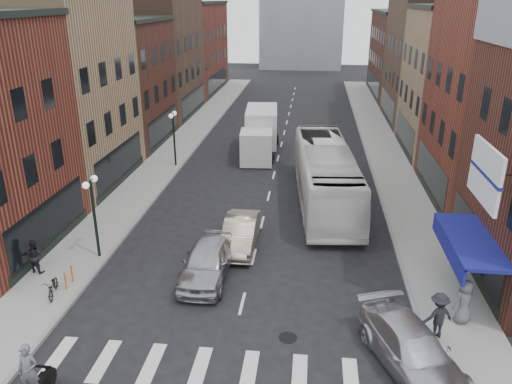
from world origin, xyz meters
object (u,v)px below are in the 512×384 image
box_truck (260,133)px  sedan_left_near (207,261)px  transit_bus (325,175)px  ped_right_a (438,316)px  streetlamp_far (174,129)px  curb_car (412,350)px  ped_right_c (464,301)px  streetlamp_near (93,203)px  sedan_left_far (240,233)px  ped_left_solo (35,256)px  motorcycle_rider (31,379)px  parked_bicycle (53,286)px  billboard_sign (488,176)px  ped_right_b (465,259)px  bike_rack (69,277)px

box_truck → sedan_left_near: size_ratio=1.64×
transit_bus → ped_right_a: transit_bus is taller
streetlamp_far → curb_car: streetlamp_far is taller
transit_bus → ped_right_c: bearing=-71.8°
streetlamp_near → sedan_left_near: (5.57, -1.10, -2.07)m
box_truck → curb_car: box_truck is taller
sedan_left_far → ped_left_solo: (-8.80, -3.77, 0.19)m
streetlamp_near → ped_right_c: 16.45m
motorcycle_rider → transit_bus: 19.78m
parked_bicycle → ped_right_c: bearing=-16.9°
streetlamp_near → curb_car: size_ratio=0.79×
ped_right_c → streetlamp_near: bearing=-40.9°
streetlamp_near → sedan_left_far: streetlamp_near is taller
billboard_sign → parked_bicycle: billboard_sign is taller
ped_left_solo → ped_right_a: size_ratio=0.88×
streetlamp_far → sedan_left_near: size_ratio=0.83×
sedan_left_far → ped_right_c: (9.38, -5.44, 0.29)m
parked_bicycle → ped_right_b: 17.88m
billboard_sign → ped_left_solo: 18.99m
ped_right_b → curb_car: bearing=50.8°
ped_right_b → ped_left_solo: bearing=-5.4°
bike_rack → motorcycle_rider: (2.08, -6.56, 0.54)m
bike_rack → curb_car: curb_car is taller
streetlamp_far → sedan_left_near: (5.57, -15.10, -2.07)m
streetlamp_near → sedan_left_near: streetlamp_near is taller
streetlamp_far → bike_rack: 16.87m
parked_bicycle → ped_left_solo: size_ratio=0.97×
billboard_sign → ped_right_a: bearing=-140.4°
bike_rack → transit_bus: 15.70m
streetlamp_far → sedan_left_near: streetlamp_far is taller
motorcycle_rider → ped_right_b: motorcycle_rider is taller
parked_bicycle → ped_left_solo: ped_left_solo is taller
box_truck → billboard_sign: bearing=-69.3°
sedan_left_far → ped_left_solo: bearing=-156.9°
transit_bus → sedan_left_near: 10.88m
sedan_left_far → curb_car: 10.75m
motorcycle_rider → ped_right_b: 17.83m
bike_rack → ped_right_b: ped_right_b is taller
streetlamp_near → motorcycle_rider: size_ratio=1.76×
parked_bicycle → ped_right_b: ped_right_b is taller
ped_right_b → transit_bus: bearing=-64.3°
box_truck → motorcycle_rider: 27.56m
sedan_left_far → parked_bicycle: sedan_left_far is taller
sedan_left_far → ped_left_solo: ped_left_solo is taller
bike_rack → transit_bus: transit_bus is taller
streetlamp_far → bike_rack: size_ratio=5.14×
ped_left_solo → ped_right_b: size_ratio=1.04×
billboard_sign → box_truck: bearing=115.2°
sedan_left_far → ped_right_c: 10.85m
transit_bus → sedan_left_far: bearing=-129.2°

